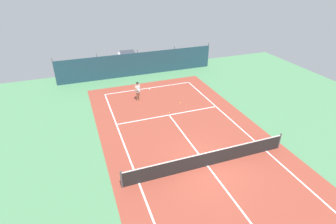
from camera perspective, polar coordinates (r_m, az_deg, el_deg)
ground_plane at (r=16.16m, az=8.34°, el=-11.19°), size 36.00×36.00×0.00m
court_surface at (r=16.16m, az=8.34°, el=-11.18°), size 11.02×26.60×0.01m
tennis_net at (r=15.84m, az=8.47°, el=-9.77°), size 10.12×0.10×1.10m
back_fence at (r=29.15m, az=-6.50°, el=9.31°), size 16.30×0.98×2.70m
tennis_player at (r=22.97m, az=-6.39°, el=4.62°), size 0.56×0.83×1.64m
tennis_ball_near_player at (r=21.23m, az=0.28°, el=-0.13°), size 0.07×0.07×0.07m
tennis_ball_midcourt at (r=22.86m, az=2.63°, el=2.06°), size 0.07×0.07×0.07m
parked_car at (r=31.31m, az=-8.37°, el=10.90°), size 2.20×4.29×1.68m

